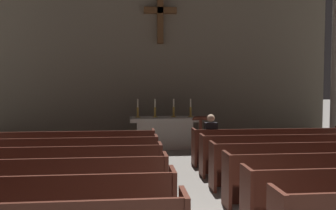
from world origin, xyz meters
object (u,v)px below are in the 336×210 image
at_px(lectern, 201,136).
at_px(pew_right_row_4, 309,164).
at_px(pew_left_row_3, 43,185).
at_px(pew_left_row_6, 73,149).
at_px(candlestick_outer_right, 191,111).
at_px(pew_left_row_5, 66,158).
at_px(pew_left_row_2, 24,208).
at_px(candlestick_inner_right, 174,111).
at_px(pew_right_row_5, 286,154).
at_px(altar, 164,132).
at_px(pew_left_row_4, 56,170).
at_px(pew_right_row_6, 269,146).
at_px(candlestick_inner_left, 155,112).
at_px(candlestick_outer_left, 138,112).
at_px(lone_worshipper, 210,138).

bearing_deg(lectern, pew_right_row_4, -66.63).
bearing_deg(pew_left_row_3, pew_left_row_6, 90.00).
bearing_deg(candlestick_outer_right, pew_left_row_5, -132.23).
distance_m(pew_left_row_2, candlestick_inner_right, 7.52).
distance_m(pew_right_row_5, altar, 4.45).
xyz_separation_m(pew_left_row_3, altar, (2.49, 5.86, 0.06)).
distance_m(candlestick_outer_right, lectern, 1.37).
xyz_separation_m(pew_left_row_2, candlestick_outer_right, (3.34, 6.94, 0.72)).
xyz_separation_m(pew_left_row_4, pew_right_row_5, (4.99, 1.09, 0.00)).
relative_size(pew_left_row_6, pew_right_row_5, 1.00).
xyz_separation_m(pew_left_row_2, pew_right_row_6, (4.99, 4.35, 0.00)).
distance_m(pew_left_row_3, candlestick_inner_left, 6.30).
distance_m(candlestick_outer_left, candlestick_inner_left, 0.55).
xyz_separation_m(candlestick_inner_right, lone_worshipper, (0.64, -2.56, -0.50)).
relative_size(candlestick_outer_left, candlestick_inner_left, 1.00).
bearing_deg(pew_left_row_5, pew_left_row_4, -90.00).
bearing_deg(pew_right_row_6, pew_left_row_3, -146.84).
relative_size(pew_right_row_4, pew_right_row_5, 1.00).
bearing_deg(altar, pew_left_row_5, -124.10).
bearing_deg(candlestick_outer_right, pew_right_row_4, -70.99).
bearing_deg(pew_right_row_4, altar, 117.60).
distance_m(pew_right_row_6, lectern, 2.08).
bearing_deg(pew_right_row_5, candlestick_inner_right, 120.77).
relative_size(pew_right_row_5, pew_right_row_6, 1.00).
height_order(pew_left_row_3, pew_left_row_6, same).
xyz_separation_m(pew_left_row_3, candlestick_inner_left, (2.19, 5.86, 0.72)).
bearing_deg(pew_left_row_5, candlestick_outer_left, 65.95).
xyz_separation_m(candlestick_outer_left, lectern, (1.80, -1.20, -0.64)).
distance_m(candlestick_inner_left, candlestick_inner_right, 0.60).
xyz_separation_m(pew_left_row_6, pew_right_row_6, (4.99, 0.00, 0.00)).
bearing_deg(altar, candlestick_outer_right, 0.00).
bearing_deg(candlestick_inner_right, pew_left_row_3, -115.50).
xyz_separation_m(pew_right_row_6, candlestick_inner_left, (-2.79, 2.60, 0.72)).
relative_size(pew_left_row_5, lone_worshipper, 3.03).
xyz_separation_m(pew_left_row_2, candlestick_inner_left, (2.19, 6.94, 0.72)).
height_order(pew_left_row_2, pew_left_row_4, same).
bearing_deg(lone_worshipper, pew_right_row_5, -35.93).
height_order(pew_left_row_4, candlestick_inner_right, candlestick_inner_right).
distance_m(candlestick_outer_left, lone_worshipper, 3.16).
bearing_deg(altar, candlestick_inner_left, 180.00).
bearing_deg(pew_right_row_5, pew_left_row_5, 180.00).
distance_m(pew_right_row_4, pew_right_row_6, 2.17).
relative_size(pew_left_row_5, altar, 1.82).
bearing_deg(pew_left_row_5, pew_right_row_6, 12.29).
xyz_separation_m(pew_left_row_2, pew_left_row_5, (0.00, 3.26, 0.00)).
distance_m(pew_left_row_2, pew_right_row_5, 5.96).
bearing_deg(pew_left_row_5, pew_right_row_5, 0.00).
bearing_deg(candlestick_outer_left, pew_right_row_4, -54.97).
height_order(pew_left_row_2, altar, altar).
bearing_deg(pew_left_row_2, pew_left_row_4, 90.00).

